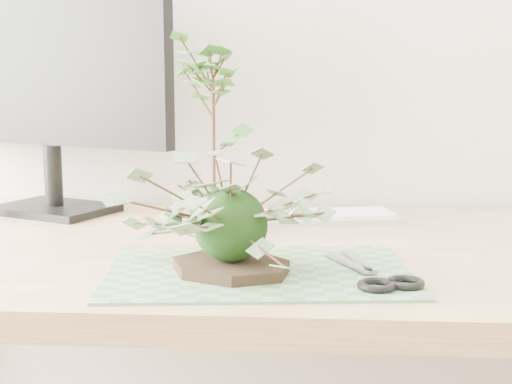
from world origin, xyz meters
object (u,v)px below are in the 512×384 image
desk (247,297)px  keyboard (296,217)px  maple_kokedama (213,92)px  ivy_kokedama (230,190)px  monitor (50,71)px

desk → keyboard: 0.23m
keyboard → maple_kokedama: bearing=-147.4°
ivy_kokedama → maple_kokedama: bearing=102.5°
desk → keyboard: bearing=68.9°
ivy_kokedama → maple_kokedama: size_ratio=1.00×
desk → monitor: (-0.40, 0.26, 0.37)m
desk → ivy_kokedama: 0.27m
maple_kokedama → monitor: bearing=150.9°
ivy_kokedama → maple_kokedama: (-0.05, 0.24, 0.13)m
keyboard → monitor: monitor is taller
monitor → maple_kokedama: bearing=-5.6°
ivy_kokedama → maple_kokedama: 0.28m
desk → maple_kokedama: (-0.06, 0.06, 0.33)m
desk → maple_kokedama: size_ratio=4.64×
desk → monitor: size_ratio=3.12×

